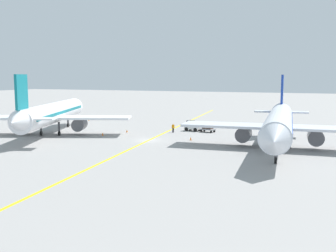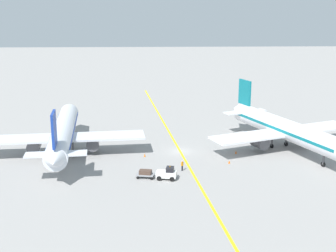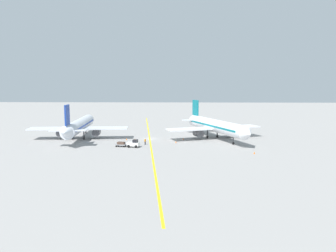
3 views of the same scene
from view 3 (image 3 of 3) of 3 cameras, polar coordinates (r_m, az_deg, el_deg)
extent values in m
plane|color=gray|center=(94.76, -3.22, -2.21)|extent=(400.00, 400.00, 0.00)
cube|color=yellow|center=(94.76, -3.22, -2.21)|extent=(13.96, 119.28, 0.01)
cylinder|color=silver|center=(98.16, -15.18, 0.11)|extent=(6.49, 30.21, 3.60)
cone|color=silver|center=(113.98, -13.58, 1.10)|extent=(3.64, 2.72, 3.42)
cone|color=silver|center=(82.16, -17.46, -1.08)|extent=(3.34, 3.28, 3.06)
cube|color=#193899|center=(98.14, -15.19, 0.20)|extent=(6.24, 27.23, 0.50)
cube|color=silver|center=(97.28, -15.29, -0.38)|extent=(28.37, 7.89, 0.36)
cylinder|color=#4C4C51|center=(98.57, -18.11, -1.12)|extent=(2.50, 3.40, 2.20)
cylinder|color=#4C4C51|center=(96.56, -12.35, -1.10)|extent=(2.50, 3.40, 2.20)
cube|color=#193899|center=(84.12, -17.16, 1.86)|extent=(0.75, 4.02, 5.00)
cube|color=silver|center=(85.03, -16.98, -0.73)|extent=(9.19, 3.26, 0.24)
cylinder|color=#4C4C51|center=(107.81, -14.14, -0.53)|extent=(0.36, 0.36, 2.00)
cylinder|color=black|center=(107.94, -14.12, -1.06)|extent=(0.36, 0.82, 0.80)
cylinder|color=#4C4C51|center=(96.87, -16.30, -1.45)|extent=(0.36, 0.36, 2.00)
cylinder|color=black|center=(97.02, -16.28, -2.03)|extent=(0.36, 0.82, 0.80)
cylinder|color=#4C4C51|center=(96.22, -14.44, -1.44)|extent=(0.36, 0.36, 2.00)
cylinder|color=black|center=(96.37, -14.42, -2.03)|extent=(0.36, 0.82, 0.80)
cylinder|color=white|center=(94.54, 8.32, 0.03)|extent=(14.45, 29.20, 3.60)
cone|color=white|center=(80.77, 13.75, -1.31)|extent=(4.07, 3.50, 3.42)
cone|color=white|center=(109.23, 4.24, 1.19)|extent=(3.95, 3.92, 3.06)
cube|color=#0F727F|center=(94.52, 8.32, 0.12)|extent=(13.38, 26.43, 0.50)
cube|color=white|center=(95.51, 8.03, -0.33)|extent=(27.94, 15.20, 0.36)
cylinder|color=#4C4C51|center=(98.10, 10.60, -0.93)|extent=(3.23, 3.79, 2.20)
cylinder|color=#4C4C51|center=(93.46, 5.30, -1.23)|extent=(3.23, 3.79, 2.20)
cube|color=#0F727F|center=(106.62, 4.81, 3.20)|extent=(1.82, 3.85, 5.00)
cube|color=white|center=(106.50, 4.90, 1.08)|extent=(9.25, 5.56, 0.24)
cylinder|color=#4C4C51|center=(86.63, 11.29, -2.29)|extent=(0.36, 0.36, 2.00)
cylinder|color=black|center=(86.80, 11.27, -2.94)|extent=(0.56, 0.85, 0.80)
cylinder|color=#4C4C51|center=(97.36, 8.57, -1.20)|extent=(0.36, 0.36, 2.00)
cylinder|color=black|center=(97.51, 8.56, -1.78)|extent=(0.56, 0.85, 0.80)
cylinder|color=#4C4C51|center=(95.89, 6.89, -1.30)|extent=(0.36, 0.36, 2.00)
cylinder|color=black|center=(96.04, 6.88, -1.89)|extent=(0.56, 0.85, 0.80)
cube|color=white|center=(81.89, -6.08, -3.16)|extent=(3.23, 2.05, 0.90)
cube|color=black|center=(81.57, -5.72, -2.62)|extent=(1.33, 1.46, 0.70)
sphere|color=orange|center=(81.50, -5.72, -2.32)|extent=(0.16, 0.16, 0.16)
cylinder|color=black|center=(82.36, -5.26, -3.41)|extent=(0.74, 0.38, 0.70)
cylinder|color=black|center=(80.96, -5.59, -3.59)|extent=(0.74, 0.38, 0.70)
cylinder|color=black|center=(82.98, -6.54, -3.34)|extent=(0.74, 0.38, 0.70)
cylinder|color=black|center=(81.59, -6.90, -3.53)|extent=(0.74, 0.38, 0.70)
cube|color=gray|center=(83.02, -8.17, -3.23)|extent=(2.82, 1.87, 0.20)
cube|color=#4C382D|center=(82.95, -8.17, -2.96)|extent=(2.00, 1.45, 0.60)
cylinder|color=black|center=(83.29, -7.34, -3.41)|extent=(0.46, 0.22, 0.44)
cylinder|color=black|center=(82.13, -7.64, -3.56)|extent=(0.46, 0.22, 0.44)
cylinder|color=black|center=(84.03, -8.67, -3.34)|extent=(0.46, 0.22, 0.44)
cylinder|color=black|center=(82.88, -8.99, -3.49)|extent=(0.46, 0.22, 0.44)
cylinder|color=#23232D|center=(85.03, -4.04, -3.01)|extent=(0.16, 0.16, 0.85)
cylinder|color=#23232D|center=(85.18, -3.96, -2.99)|extent=(0.16, 0.16, 0.85)
cube|color=orange|center=(84.98, -4.00, -2.52)|extent=(0.38, 0.42, 0.60)
cylinder|color=orange|center=(84.80, -4.10, -2.54)|extent=(0.10, 0.10, 0.55)
cylinder|color=orange|center=(85.17, -3.90, -2.50)|extent=(0.10, 0.10, 0.55)
sphere|color=beige|center=(84.91, -4.01, -2.24)|extent=(0.22, 0.22, 0.22)
cone|color=orange|center=(92.82, 2.68, -2.24)|extent=(0.32, 0.32, 0.55)
cone|color=orange|center=(76.22, 14.79, -4.53)|extent=(0.32, 0.32, 0.55)
cone|color=orange|center=(92.86, -7.23, -2.28)|extent=(0.32, 0.32, 0.55)
cone|color=orange|center=(87.78, 1.40, -2.77)|extent=(0.32, 0.32, 0.55)
camera|label=1|loc=(154.15, -11.57, 5.10)|focal=42.00mm
camera|label=2|loc=(22.09, -44.70, 33.21)|focal=50.00mm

